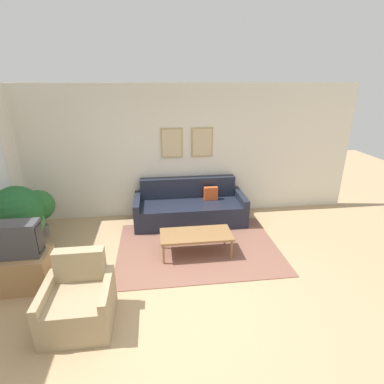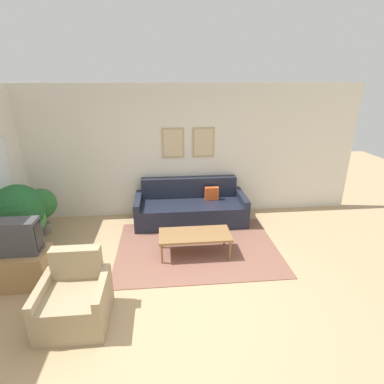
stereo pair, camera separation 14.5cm
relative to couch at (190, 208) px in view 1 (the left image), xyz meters
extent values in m
plane|color=tan|center=(-0.44, -2.34, -0.29)|extent=(16.00, 16.00, 0.00)
cube|color=brown|center=(0.02, -1.08, -0.29)|extent=(2.75, 2.02, 0.01)
cube|color=silver|center=(-0.44, 0.47, 1.06)|extent=(8.00, 0.06, 2.70)
cube|color=tan|center=(-0.31, 0.42, 1.26)|extent=(0.44, 0.03, 0.60)
cube|color=#CCB78E|center=(-0.31, 0.40, 1.26)|extent=(0.38, 0.01, 0.54)
cube|color=tan|center=(0.31, 0.42, 1.26)|extent=(0.44, 0.03, 0.60)
cube|color=#CCB78E|center=(0.31, 0.40, 1.26)|extent=(0.38, 0.01, 0.54)
cube|color=#1E2333|center=(0.00, -0.05, -0.08)|extent=(1.97, 0.90, 0.43)
cube|color=#1E2333|center=(0.00, 0.30, 0.35)|extent=(1.97, 0.20, 0.42)
cube|color=#1E2333|center=(-1.05, -0.05, -0.01)|extent=(0.12, 0.90, 0.57)
cube|color=#1E2333|center=(1.04, -0.05, -0.01)|extent=(0.12, 0.90, 0.57)
cube|color=#D15123|center=(0.44, 0.06, 0.27)|extent=(0.28, 0.10, 0.28)
cube|color=olive|center=(-0.05, -1.27, 0.07)|extent=(1.18, 0.54, 0.04)
cylinder|color=olive|center=(-0.60, -1.50, -0.12)|extent=(0.04, 0.04, 0.35)
cylinder|color=olive|center=(0.50, -1.50, -0.12)|extent=(0.04, 0.04, 0.35)
cylinder|color=olive|center=(-0.60, -1.04, -0.12)|extent=(0.04, 0.04, 0.35)
cylinder|color=olive|center=(0.50, -1.04, -0.12)|extent=(0.04, 0.04, 0.35)
cube|color=#A87F51|center=(-2.57, -1.79, -0.04)|extent=(0.76, 0.50, 0.51)
cube|color=#424247|center=(-2.57, -1.79, 0.46)|extent=(0.63, 0.28, 0.49)
cube|color=black|center=(-2.25, -1.79, 0.46)|extent=(0.01, 0.23, 0.38)
cube|color=tan|center=(-1.63, -2.62, -0.07)|extent=(0.60, 0.76, 0.44)
cube|color=tan|center=(-1.63, -2.32, 0.35)|extent=(0.60, 0.16, 0.41)
cube|color=tan|center=(-1.97, -2.62, -0.01)|extent=(0.09, 0.76, 0.56)
cube|color=tan|center=(-1.29, -2.62, -0.01)|extent=(0.09, 0.76, 0.56)
cylinder|color=#383D42|center=(-2.85, -0.99, -0.17)|extent=(0.27, 0.27, 0.25)
cylinder|color=#51381E|center=(-2.85, -0.99, 0.08)|extent=(0.04, 0.04, 0.24)
sphere|color=#1E5628|center=(-2.85, -0.99, 0.53)|extent=(0.79, 0.79, 0.79)
cylinder|color=slate|center=(-2.80, -0.27, -0.19)|extent=(0.20, 0.20, 0.20)
cylinder|color=#51381E|center=(-2.80, -0.27, 0.00)|extent=(0.04, 0.04, 0.17)
sphere|color=#28662D|center=(-2.80, -0.27, 0.32)|extent=(0.56, 0.56, 0.56)
cylinder|color=#935638|center=(-2.79, -0.82, -0.20)|extent=(0.27, 0.27, 0.18)
cylinder|color=#51381E|center=(-2.79, -0.82, -0.04)|extent=(0.04, 0.04, 0.15)
sphere|color=#3D8442|center=(-2.79, -0.82, 0.25)|extent=(0.51, 0.51, 0.51)
camera|label=1|loc=(-0.66, -5.57, 2.48)|focal=28.00mm
camera|label=2|loc=(-0.51, -5.59, 2.48)|focal=28.00mm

